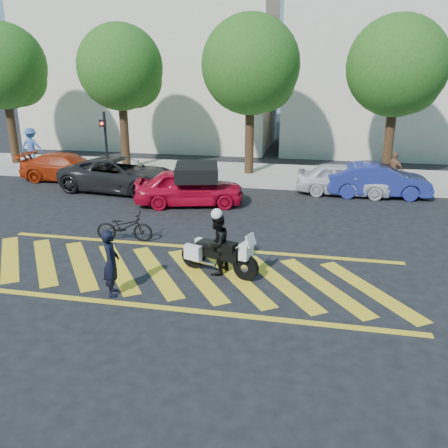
% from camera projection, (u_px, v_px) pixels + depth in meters
% --- Properties ---
extents(ground, '(90.00, 90.00, 0.00)m').
position_uv_depth(ground, '(178.00, 273.00, 12.55)').
color(ground, black).
rests_on(ground, ground).
extents(sidewalk, '(60.00, 5.00, 0.15)m').
position_uv_depth(sidewalk, '(249.00, 174.00, 23.67)').
color(sidewalk, '#9E998E').
rests_on(sidewalk, ground).
extents(crosswalk, '(12.33, 4.00, 0.01)m').
position_uv_depth(crosswalk, '(176.00, 273.00, 12.56)').
color(crosswalk, gold).
rests_on(crosswalk, ground).
extents(building_left, '(16.00, 8.00, 10.00)m').
position_uv_depth(building_left, '(154.00, 69.00, 32.02)').
color(building_left, beige).
rests_on(building_left, ground).
extents(building_right, '(16.00, 8.00, 11.00)m').
position_uv_depth(building_right, '(421.00, 61.00, 28.55)').
color(building_right, beige).
rests_on(building_right, ground).
extents(tree_far_left, '(4.40, 4.40, 7.41)m').
position_uv_depth(tree_far_left, '(7.00, 69.00, 24.66)').
color(tree_far_left, black).
rests_on(tree_far_left, ground).
extents(tree_left, '(4.20, 4.20, 7.26)m').
position_uv_depth(tree_left, '(123.00, 71.00, 23.41)').
color(tree_left, black).
rests_on(tree_left, ground).
extents(tree_center, '(4.60, 4.60, 7.56)m').
position_uv_depth(tree_center, '(253.00, 69.00, 22.11)').
color(tree_center, black).
rests_on(tree_center, ground).
extents(tree_right, '(4.40, 4.40, 7.41)m').
position_uv_depth(tree_right, '(399.00, 70.00, 20.86)').
color(tree_right, black).
rests_on(tree_right, ground).
extents(signal_pole, '(0.28, 0.43, 3.20)m').
position_uv_depth(signal_pole, '(105.00, 140.00, 22.25)').
color(signal_pole, black).
rests_on(signal_pole, ground).
extents(officer_bike, '(0.57, 0.69, 1.63)m').
position_uv_depth(officer_bike, '(111.00, 263.00, 11.13)').
color(officer_bike, black).
rests_on(officer_bike, ground).
extents(bicycle, '(1.81, 0.85, 0.92)m').
position_uv_depth(bicycle, '(124.00, 227.00, 14.72)').
color(bicycle, black).
rests_on(bicycle, ground).
extents(police_motorcycle, '(2.21, 1.09, 1.00)m').
position_uv_depth(police_motorcycle, '(218.00, 254.00, 12.38)').
color(police_motorcycle, black).
rests_on(police_motorcycle, ground).
extents(officer_moto, '(0.84, 0.95, 1.65)m').
position_uv_depth(officer_moto, '(217.00, 244.00, 12.28)').
color(officer_moto, black).
rests_on(officer_moto, ground).
extents(red_convertible, '(4.51, 2.67, 1.44)m').
position_uv_depth(red_convertible, '(189.00, 187.00, 18.48)').
color(red_convertible, '#BB0824').
rests_on(red_convertible, ground).
extents(parked_left, '(4.53, 2.00, 1.29)m').
position_uv_depth(parked_left, '(68.00, 167.00, 22.50)').
color(parked_left, '#A22709').
rests_on(parked_left, ground).
extents(parked_mid_left, '(5.49, 3.02, 1.46)m').
position_uv_depth(parked_mid_left, '(120.00, 175.00, 20.53)').
color(parked_mid_left, black).
rests_on(parked_mid_left, ground).
extents(parked_mid_right, '(4.01, 1.75, 1.35)m').
position_uv_depth(parked_mid_right, '(344.00, 179.00, 20.00)').
color(parked_mid_right, silver).
rests_on(parked_mid_right, ground).
extents(parked_right, '(4.28, 1.71, 1.38)m').
position_uv_depth(parked_right, '(378.00, 180.00, 19.72)').
color(parked_right, navy).
rests_on(parked_right, ground).
extents(pedestrian_left, '(1.26, 0.75, 1.92)m').
position_uv_depth(pedestrian_left, '(32.00, 146.00, 25.58)').
color(pedestrian_left, '#375897').
rests_on(pedestrian_left, sidewalk).
extents(pedestrian_right, '(0.97, 0.91, 1.60)m').
position_uv_depth(pedestrian_right, '(394.00, 171.00, 20.25)').
color(pedestrian_right, brown).
rests_on(pedestrian_right, sidewalk).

